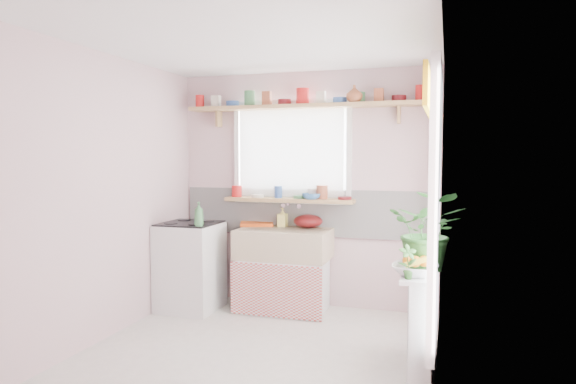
% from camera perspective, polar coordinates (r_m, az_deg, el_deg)
% --- Properties ---
extents(room, '(3.20, 3.20, 3.20)m').
position_cam_1_polar(room, '(4.64, 7.43, 1.07)').
color(room, silver).
rests_on(room, ground).
extents(sink_unit, '(0.95, 0.65, 1.11)m').
position_cam_1_polar(sink_unit, '(5.38, -0.48, -8.60)').
color(sink_unit, white).
rests_on(sink_unit, ground).
extents(cooker, '(0.58, 0.58, 0.93)m').
position_cam_1_polar(cooker, '(5.52, -10.81, -8.05)').
color(cooker, white).
rests_on(cooker, ground).
extents(radiator_ledge, '(0.22, 0.95, 0.78)m').
position_cam_1_polar(radiator_ledge, '(4.09, 14.75, -13.31)').
color(radiator_ledge, white).
rests_on(radiator_ledge, ground).
extents(windowsill, '(1.40, 0.22, 0.04)m').
position_cam_1_polar(windowsill, '(5.45, 0.11, -0.90)').
color(windowsill, tan).
rests_on(windowsill, room).
extents(pine_shelf, '(2.52, 0.24, 0.04)m').
position_cam_1_polar(pine_shelf, '(5.40, 1.62, 9.47)').
color(pine_shelf, tan).
rests_on(pine_shelf, room).
extents(shelf_crockery, '(2.47, 0.11, 0.12)m').
position_cam_1_polar(shelf_crockery, '(5.41, 1.44, 10.25)').
color(shelf_crockery, red).
rests_on(shelf_crockery, pine_shelf).
extents(sill_crockery, '(1.35, 0.11, 0.12)m').
position_cam_1_polar(sill_crockery, '(5.46, -0.39, -0.11)').
color(sill_crockery, red).
rests_on(sill_crockery, windowsill).
extents(dish_tray, '(0.42, 0.37, 0.04)m').
position_cam_1_polar(dish_tray, '(5.62, -3.49, -3.55)').
color(dish_tray, '#E55414').
rests_on(dish_tray, sink_unit).
extents(colander, '(0.37, 0.37, 0.14)m').
position_cam_1_polar(colander, '(5.43, 2.25, -3.25)').
color(colander, '#560E10').
rests_on(colander, sink_unit).
extents(jade_plant, '(0.58, 0.52, 0.59)m').
position_cam_1_polar(jade_plant, '(3.86, 15.34, -4.14)').
color(jade_plant, '#2B6026').
rests_on(jade_plant, radiator_ledge).
extents(fruit_bowl, '(0.34, 0.34, 0.08)m').
position_cam_1_polar(fruit_bowl, '(3.72, 13.94, -8.41)').
color(fruit_bowl, white).
rests_on(fruit_bowl, radiator_ledge).
extents(herb_pot, '(0.15, 0.13, 0.23)m').
position_cam_1_polar(herb_pot, '(3.58, 13.17, -7.58)').
color(herb_pot, '#38712D').
rests_on(herb_pot, radiator_ledge).
extents(soap_bottle_sink, '(0.10, 0.10, 0.20)m').
position_cam_1_polar(soap_bottle_sink, '(5.51, -0.61, -2.81)').
color(soap_bottle_sink, '#EEE26A').
rests_on(soap_bottle_sink, sink_unit).
extents(sill_cup, '(0.17, 0.17, 0.10)m').
position_cam_1_polar(sill_cup, '(5.43, 2.92, -0.16)').
color(sill_cup, beige).
rests_on(sill_cup, windowsill).
extents(sill_bowl, '(0.21, 0.21, 0.06)m').
position_cam_1_polar(sill_bowl, '(5.31, 2.61, -0.49)').
color(sill_bowl, '#3871B8').
rests_on(sill_bowl, windowsill).
extents(shelf_vase, '(0.18, 0.18, 0.17)m').
position_cam_1_polar(shelf_vase, '(5.23, 7.38, 10.78)').
color(shelf_vase, brown).
rests_on(shelf_vase, pine_shelf).
extents(cooker_bottle, '(0.11, 0.11, 0.24)m').
position_cam_1_polar(cooker_bottle, '(5.13, -9.88, -2.43)').
color(cooker_bottle, '#44884E').
rests_on(cooker_bottle, cooker).
extents(fruit, '(0.20, 0.14, 0.10)m').
position_cam_1_polar(fruit, '(3.71, 14.05, -7.46)').
color(fruit, orange).
rests_on(fruit, fruit_bowl).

